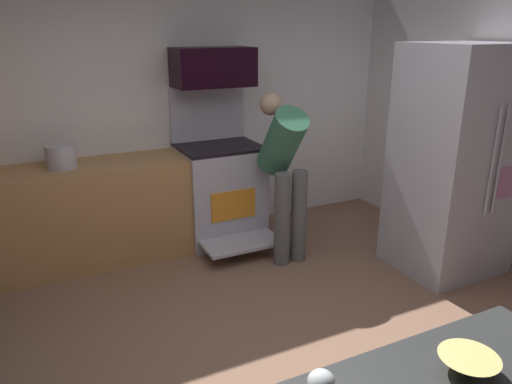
{
  "coord_description": "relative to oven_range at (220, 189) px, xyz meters",
  "views": [
    {
      "loc": [
        -1.17,
        -2.25,
        2.02
      ],
      "look_at": [
        0.08,
        0.3,
        1.05
      ],
      "focal_mm": 34.04,
      "sensor_mm": 36.0,
      "label": 1
    }
  ],
  "objects": [
    {
      "name": "ground_plane",
      "position": [
        -0.5,
        -1.97,
        -0.52
      ],
      "size": [
        5.2,
        4.8,
        0.02
      ],
      "primitive_type": "cube",
      "color": "#8A624C"
    },
    {
      "name": "wall_back",
      "position": [
        -0.5,
        0.37,
        0.79
      ],
      "size": [
        5.2,
        0.12,
        2.6
      ],
      "primitive_type": "cube",
      "color": "silver",
      "rests_on": "ground"
    },
    {
      "name": "lower_cabinet_run",
      "position": [
        -1.4,
        0.01,
        -0.06
      ],
      "size": [
        2.4,
        0.6,
        0.9
      ],
      "primitive_type": "cube",
      "color": "#B8824F",
      "rests_on": "ground"
    },
    {
      "name": "oven_range",
      "position": [
        0.0,
        0.0,
        0.0
      ],
      "size": [
        0.76,
        1.01,
        1.49
      ],
      "color": "#BCB7C8",
      "rests_on": "ground"
    },
    {
      "name": "microwave",
      "position": [
        0.0,
        0.09,
        1.16
      ],
      "size": [
        0.74,
        0.38,
        0.35
      ],
      "primitive_type": "cube",
      "color": "black",
      "rests_on": "oven_range"
    },
    {
      "name": "refrigerator",
      "position": [
        1.53,
        -1.44,
        0.45
      ],
      "size": [
        0.83,
        0.78,
        1.91
      ],
      "color": "#B5B1BF",
      "rests_on": "ground"
    },
    {
      "name": "person_cook",
      "position": [
        0.35,
        -0.65,
        0.36
      ],
      "size": [
        0.31,
        0.61,
        1.47
      ],
      "color": "#606060",
      "rests_on": "ground"
    },
    {
      "name": "mixing_bowl_large",
      "position": [
        -0.42,
        -3.3,
        0.43
      ],
      "size": [
        0.21,
        0.21,
        0.06
      ],
      "primitive_type": "cone",
      "rotation": [
        3.14,
        0.0,
        0.0
      ],
      "color": "#E9D176",
      "rests_on": "counter_island"
    },
    {
      "name": "wine_glass_far",
      "position": [
        -0.98,
        -3.24,
        0.51
      ],
      "size": [
        0.08,
        0.08,
        0.16
      ],
      "color": "silver",
      "rests_on": "counter_island"
    },
    {
      "name": "stock_pot",
      "position": [
        -1.41,
        0.01,
        0.49
      ],
      "size": [
        0.25,
        0.25,
        0.19
      ],
      "primitive_type": "cylinder",
      "color": "silver",
      "rests_on": "lower_cabinet_run"
    }
  ]
}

